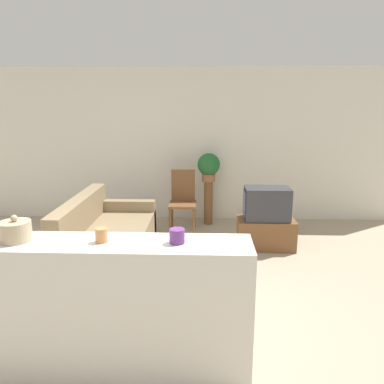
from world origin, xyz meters
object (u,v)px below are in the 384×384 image
Objects in this scene: couch at (106,240)px; potted_plant at (209,166)px; television at (267,204)px; wooden_chair at (183,198)px; decorative_bowl at (15,231)px.

couch is 2.27m from potted_plant.
wooden_chair is (-1.26, 0.76, -0.12)m from television.
decorative_bowl reaches higher than wooden_chair.
potted_plant reaches higher than couch.
potted_plant is at bearing 68.86° from decorative_bowl.
television is at bearing 49.38° from decorative_bowl.
television is 1.48m from wooden_chair.
television is 1.42m from potted_plant.
wooden_chair is 3.63m from decorative_bowl.
decorative_bowl is (-2.29, -2.66, 0.48)m from television.
decorative_bowl is (-0.08, -2.11, 0.86)m from couch.
couch is 2.91× the size of television.
wooden_chair is at bearing 148.70° from television.
wooden_chair is (0.95, 1.31, 0.26)m from couch.
potted_plant reaches higher than television.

